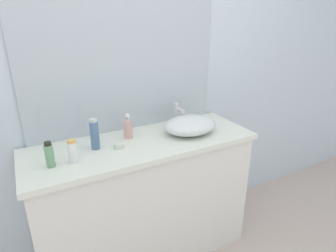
% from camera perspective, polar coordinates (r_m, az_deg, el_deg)
% --- Properties ---
extents(bathroom_wall_rear, '(6.00, 0.06, 2.60)m').
position_cam_1_polar(bathroom_wall_rear, '(1.94, -9.39, 10.82)').
color(bathroom_wall_rear, silver).
rests_on(bathroom_wall_rear, ground).
extents(vanity_counter, '(1.45, 0.51, 0.90)m').
position_cam_1_polar(vanity_counter, '(2.03, -4.60, -14.75)').
color(vanity_counter, silver).
rests_on(vanity_counter, ground).
extents(wall_mirror_panel, '(1.31, 0.01, 0.99)m').
position_cam_1_polar(wall_mirror_panel, '(1.89, -8.71, 13.64)').
color(wall_mirror_panel, '#B2BCC6').
rests_on(wall_mirror_panel, vanity_counter).
extents(sink_basin, '(0.36, 0.29, 0.11)m').
position_cam_1_polar(sink_basin, '(1.90, 4.46, 0.20)').
color(sink_basin, silver).
rests_on(sink_basin, vanity_counter).
extents(faucet, '(0.03, 0.12, 0.16)m').
position_cam_1_polar(faucet, '(2.02, 2.02, 2.71)').
color(faucet, silver).
rests_on(faucet, vanity_counter).
extents(soap_dispenser, '(0.06, 0.06, 0.16)m').
position_cam_1_polar(soap_dispenser, '(1.84, -8.07, -0.37)').
color(soap_dispenser, '#DFA09A').
rests_on(soap_dispenser, vanity_counter).
extents(lotion_bottle, '(0.05, 0.05, 0.14)m').
position_cam_1_polar(lotion_bottle, '(1.60, -22.74, -5.41)').
color(lotion_bottle, '#71A476').
rests_on(lotion_bottle, vanity_counter).
extents(perfume_bottle, '(0.05, 0.05, 0.19)m').
position_cam_1_polar(perfume_bottle, '(1.71, -14.56, -1.64)').
color(perfume_bottle, slate).
rests_on(perfume_bottle, vanity_counter).
extents(spray_can, '(0.05, 0.05, 0.13)m').
position_cam_1_polar(spray_can, '(1.61, -18.65, -4.84)').
color(spray_can, white).
rests_on(spray_can, vanity_counter).
extents(candle_jar, '(0.06, 0.06, 0.03)m').
position_cam_1_polar(candle_jar, '(1.73, -9.85, -3.88)').
color(candle_jar, silver).
rests_on(candle_jar, vanity_counter).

